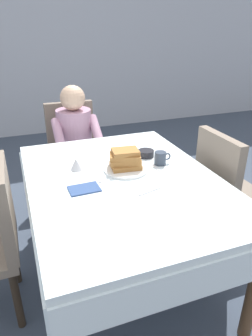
# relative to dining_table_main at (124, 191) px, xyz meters

# --- Properties ---
(ground_plane) EXTENTS (14.00, 14.00, 0.00)m
(ground_plane) POSITION_rel_dining_table_main_xyz_m (0.00, 0.00, -0.65)
(ground_plane) COLOR #3D4756
(back_wall) EXTENTS (12.00, 0.16, 3.20)m
(back_wall) POSITION_rel_dining_table_main_xyz_m (0.00, 3.40, 0.95)
(back_wall) COLOR #B2B7C1
(back_wall) RESTS_ON ground
(dining_table_main) EXTENTS (1.12, 1.52, 0.74)m
(dining_table_main) POSITION_rel_dining_table_main_xyz_m (0.00, 0.00, 0.00)
(dining_table_main) COLOR silver
(dining_table_main) RESTS_ON ground
(chair_diner) EXTENTS (0.44, 0.45, 0.93)m
(chair_diner) POSITION_rel_dining_table_main_xyz_m (-0.08, 1.17, -0.12)
(chair_diner) COLOR #7A6B5B
(chair_diner) RESTS_ON ground
(diner_person) EXTENTS (0.40, 0.43, 1.12)m
(diner_person) POSITION_rel_dining_table_main_xyz_m (-0.08, 1.01, 0.02)
(diner_person) COLOR #B2849E
(diner_person) RESTS_ON ground
(chair_right_side) EXTENTS (0.45, 0.44, 0.93)m
(chair_right_side) POSITION_rel_dining_table_main_xyz_m (0.77, 0.00, -0.12)
(chair_right_side) COLOR #7A6B5B
(chair_right_side) RESTS_ON ground
(plate_breakfast) EXTENTS (0.28, 0.28, 0.02)m
(plate_breakfast) POSITION_rel_dining_table_main_xyz_m (0.05, 0.10, 0.10)
(plate_breakfast) COLOR white
(plate_breakfast) RESTS_ON dining_table_main
(breakfast_stack) EXTENTS (0.22, 0.18, 0.12)m
(breakfast_stack) POSITION_rel_dining_table_main_xyz_m (0.05, 0.11, 0.16)
(breakfast_stack) COLOR #A36B33
(breakfast_stack) RESTS_ON plate_breakfast
(cup_coffee) EXTENTS (0.11, 0.08, 0.08)m
(cup_coffee) POSITION_rel_dining_table_main_xyz_m (0.30, 0.11, 0.13)
(cup_coffee) COLOR #333D4C
(cup_coffee) RESTS_ON dining_table_main
(bowl_butter) EXTENTS (0.11, 0.11, 0.04)m
(bowl_butter) POSITION_rel_dining_table_main_xyz_m (0.26, 0.26, 0.11)
(bowl_butter) COLOR black
(bowl_butter) RESTS_ON dining_table_main
(syrup_pitcher) EXTENTS (0.08, 0.08, 0.07)m
(syrup_pitcher) POSITION_rel_dining_table_main_xyz_m (-0.24, 0.22, 0.13)
(syrup_pitcher) COLOR silver
(syrup_pitcher) RESTS_ON dining_table_main
(fork_left_of_plate) EXTENTS (0.03, 0.18, 0.00)m
(fork_left_of_plate) POSITION_rel_dining_table_main_xyz_m (-0.14, 0.08, 0.09)
(fork_left_of_plate) COLOR silver
(fork_left_of_plate) RESTS_ON dining_table_main
(knife_right_of_plate) EXTENTS (0.02, 0.20, 0.00)m
(knife_right_of_plate) POSITION_rel_dining_table_main_xyz_m (0.24, 0.08, 0.09)
(knife_right_of_plate) COLOR silver
(knife_right_of_plate) RESTS_ON dining_table_main
(spoon_near_edge) EXTENTS (0.15, 0.05, 0.00)m
(spoon_near_edge) POSITION_rel_dining_table_main_xyz_m (0.08, -0.20, 0.09)
(spoon_near_edge) COLOR silver
(spoon_near_edge) RESTS_ON dining_table_main
(napkin_folded) EXTENTS (0.17, 0.12, 0.01)m
(napkin_folded) POSITION_rel_dining_table_main_xyz_m (-0.25, -0.05, 0.09)
(napkin_folded) COLOR #334C7F
(napkin_folded) RESTS_ON dining_table_main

